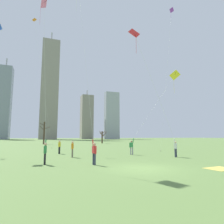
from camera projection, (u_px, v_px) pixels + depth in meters
name	position (u px, v px, depth m)	size (l,w,h in m)	color
ground_plane	(143.00, 169.00, 12.56)	(400.00, 400.00, 0.00)	#5B7A3D
kite_flyer_midfield_right_pink	(45.00, 103.00, 16.14)	(1.15, 6.30, 17.51)	black
kite_flyer_foreground_right_yellow	(141.00, 130.00, 22.52)	(6.70, 1.38, 10.53)	gray
kite_flyer_foreground_left_red	(170.00, 131.00, 19.11)	(6.36, 2.34, 11.86)	#33384C
kite_flyer_midfield_left_white	(89.00, 93.00, 16.73)	(0.60, 8.62, 20.60)	#33384C
bystander_far_off_by_trees	(59.00, 146.00, 23.13)	(0.33, 0.47, 1.62)	black
bystander_watching_nearby	(72.00, 148.00, 19.33)	(0.28, 0.50, 1.62)	#726656
distant_kite_drifting_right_purple	(171.00, 20.00, 34.46)	(6.16, 3.40, 25.80)	purple
distant_kite_drifting_left_orange	(36.00, 32.00, 36.06)	(4.56, 1.33, 24.69)	orange
bare_tree_center	(102.00, 136.00, 57.18)	(2.55, 2.07, 3.78)	#4C3828
bare_tree_right_of_center	(44.00, 132.00, 49.99)	(2.69, 1.36, 5.88)	#423326
skyline_tall_tower	(112.00, 115.00, 144.79)	(10.70, 5.39, 35.58)	#9EA3AD
skyline_short_annex	(50.00, 89.00, 132.19)	(11.71, 7.16, 76.22)	gray
skyline_mid_tower_right	(87.00, 117.00, 150.01)	(8.95, 9.29, 38.66)	gray
skyline_wide_slab	(4.00, 102.00, 132.03)	(9.18, 9.52, 57.31)	gray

